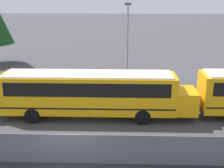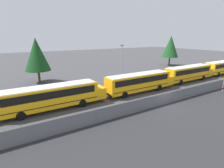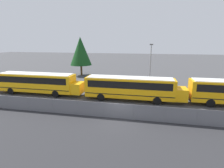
# 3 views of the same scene
# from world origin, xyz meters

# --- Properties ---
(ground_plane) EXTENTS (200.00, 200.00, 0.00)m
(ground_plane) POSITION_xyz_m (0.00, 0.00, 0.00)
(ground_plane) COLOR #424244
(fence) EXTENTS (81.35, 0.07, 1.63)m
(fence) POSITION_xyz_m (0.00, -0.00, 0.83)
(fence) COLOR #9EA0A5
(fence) RESTS_ON ground_plane
(school_bus_2) EXTENTS (13.34, 2.50, 3.19)m
(school_bus_2) POSITION_xyz_m (0.72, 6.03, 1.91)
(school_bus_2) COLOR orange
(school_bus_2) RESTS_ON ground_plane
(light_pole) EXTENTS (0.60, 0.24, 7.39)m
(light_pole) POSITION_xyz_m (3.20, 15.04, 4.08)
(light_pole) COLOR gray
(light_pole) RESTS_ON ground_plane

